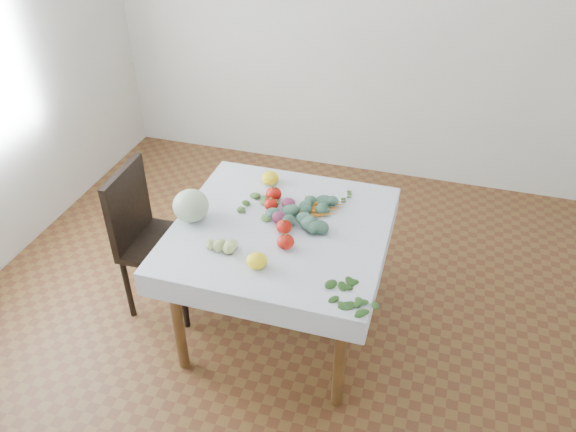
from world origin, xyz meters
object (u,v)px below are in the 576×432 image
at_px(table, 281,242).
at_px(carrot_bunch, 322,208).
at_px(chair, 148,231).
at_px(cabbage, 191,206).
at_px(heirloom_back, 270,178).

bearing_deg(table, carrot_bunch, 50.33).
xyz_separation_m(chair, cabbage, (0.35, -0.08, 0.31)).
bearing_deg(chair, table, -0.82).
relative_size(table, cabbage, 5.15).
relative_size(chair, cabbage, 4.83).
distance_m(chair, cabbage, 0.47).
bearing_deg(cabbage, table, 8.38).
height_order(table, chair, chair).
xyz_separation_m(table, heirloom_back, (-0.19, 0.40, 0.14)).
relative_size(table, heirloom_back, 9.34).
bearing_deg(chair, carrot_bunch, 11.30).
xyz_separation_m(heirloom_back, carrot_bunch, (0.36, -0.18, -0.02)).
distance_m(cabbage, carrot_bunch, 0.72).
bearing_deg(table, chair, 179.18).
distance_m(table, chair, 0.83).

